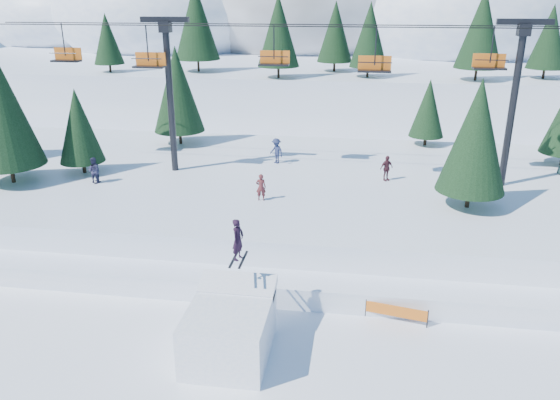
# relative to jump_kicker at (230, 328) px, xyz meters

# --- Properties ---
(ground) EXTENTS (160.00, 160.00, 0.00)m
(ground) POSITION_rel_jump_kicker_xyz_m (1.09, -1.34, -1.24)
(ground) COLOR white
(ground) RESTS_ON ground
(mid_shelf) EXTENTS (70.00, 22.00, 2.50)m
(mid_shelf) POSITION_rel_jump_kicker_xyz_m (1.09, 16.66, 0.01)
(mid_shelf) COLOR white
(mid_shelf) RESTS_ON ground
(berm) EXTENTS (70.00, 6.00, 1.10)m
(berm) POSITION_rel_jump_kicker_xyz_m (1.09, 6.66, -0.69)
(berm) COLOR white
(berm) RESTS_ON ground
(mountain_ridge) EXTENTS (119.00, 60.35, 26.46)m
(mountain_ridge) POSITION_rel_jump_kicker_xyz_m (-4.00, 72.04, 8.40)
(mountain_ridge) COLOR white
(mountain_ridge) RESTS_ON ground
(jump_kicker) EXTENTS (3.29, 4.49, 5.46)m
(jump_kicker) POSITION_rel_jump_kicker_xyz_m (0.00, 0.00, 0.00)
(jump_kicker) COLOR white
(jump_kicker) RESTS_ON ground
(chairlift) EXTENTS (46.00, 3.21, 10.28)m
(chairlift) POSITION_rel_jump_kicker_xyz_m (2.82, 16.70, 8.08)
(chairlift) COLOR black
(chairlift) RESTS_ON mid_shelf
(conifer_stand) EXTENTS (61.79, 17.53, 8.95)m
(conifer_stand) POSITION_rel_jump_kicker_xyz_m (2.36, 17.19, 5.61)
(conifer_stand) COLOR black
(conifer_stand) RESTS_ON mid_shelf
(distant_skiers) EXTENTS (31.65, 8.69, 1.86)m
(distant_skiers) POSITION_rel_jump_kicker_xyz_m (-1.44, 16.22, 2.12)
(distant_skiers) COLOR #2B2846
(distant_skiers) RESTS_ON mid_shelf
(banner_near) EXTENTS (2.81, 0.60, 0.90)m
(banner_near) POSITION_rel_jump_kicker_xyz_m (6.94, 3.40, -0.70)
(banner_near) COLOR black
(banner_near) RESTS_ON ground
(banner_far) EXTENTS (2.86, 0.20, 0.90)m
(banner_far) POSITION_rel_jump_kicker_xyz_m (11.30, 5.48, -0.70)
(banner_far) COLOR black
(banner_far) RESTS_ON ground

